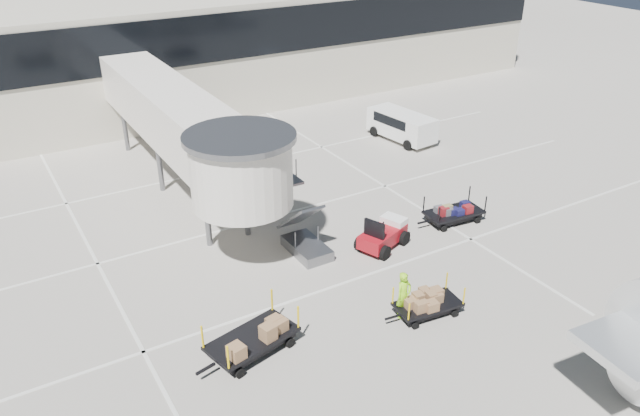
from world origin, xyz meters
The scene contains 10 objects.
ground centered at (0.00, 0.00, 0.00)m, with size 140.00×140.00×0.00m, color #B1AA9E.
lane_markings centered at (-0.67, 9.33, 0.01)m, with size 40.00×30.00×0.02m.
terminal centered at (-0.35, 29.94, 4.11)m, with size 64.00×12.11×15.20m.
jet_bridge centered at (-3.97, 12.26, 4.28)m, with size 5.70×20.40×6.03m.
baggage_tug centered at (1.98, 3.66, 0.62)m, with size 2.84×2.37×1.69m.
suitcase_cart centered at (6.48, 3.80, 0.51)m, with size 3.67×1.74×1.41m.
box_cart_near centered at (0.47, -1.61, 0.51)m, with size 3.29×1.59×1.27m.
box_cart_far centered at (-6.72, -0.08, 0.57)m, with size 4.17×2.37×1.60m.
ground_worker centered at (-0.53, -1.09, 0.99)m, with size 0.72×0.47×1.98m, color #8BD916.
minivan centered at (11.28, 14.57, 1.11)m, with size 2.61×5.06×1.84m.
Camera 1 is at (-13.60, -16.61, 15.10)m, focal length 35.00 mm.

